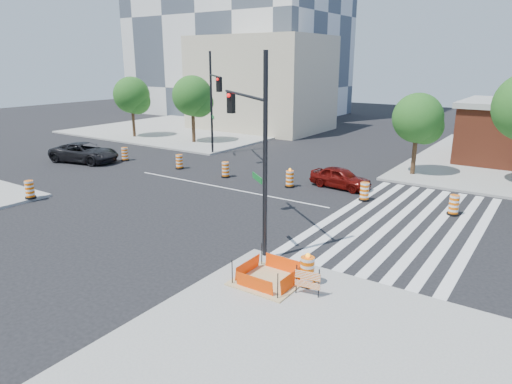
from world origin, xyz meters
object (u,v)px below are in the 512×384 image
red_coupe (340,178)px  signal_pole_nw (214,95)px  signal_pole_se (252,133)px  dark_suv (85,152)px

red_coupe → signal_pole_nw: (-11.89, 2.59, 4.29)m
red_coupe → signal_pole_se: signal_pole_se is taller
dark_suv → signal_pole_nw: signal_pole_nw is taller
signal_pole_nw → signal_pole_se: bearing=-1.9°
red_coupe → signal_pole_se: bearing=-171.1°
red_coupe → signal_pole_se: (0.60, -10.23, 4.07)m
red_coupe → signal_pole_nw: signal_pole_nw is taller
red_coupe → signal_pole_nw: 12.90m
red_coupe → signal_pole_se: size_ratio=0.49×
red_coupe → dark_suv: 19.58m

